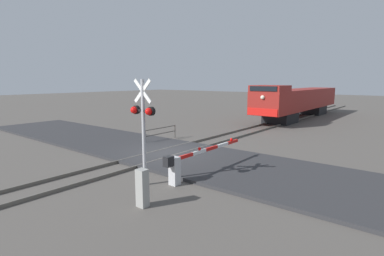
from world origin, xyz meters
The scene contains 9 objects.
ground_plane centered at (0.00, 0.00, 0.00)m, with size 160.00×160.00×0.00m, color #514C47.
rail_track_left centered at (-0.72, 0.00, 0.07)m, with size 0.08×80.00×0.15m, color #59544C.
rail_track_right centered at (0.72, 0.00, 0.07)m, with size 0.08×80.00×0.15m, color #59544C.
road_surface centered at (0.00, 0.00, 0.07)m, with size 36.00×5.91×0.14m, color #2D2D30.
locomotive centered at (0.00, 20.63, 1.94)m, with size 2.95×18.23×3.68m.
crossing_signal centered at (2.71, -4.24, 2.64)m, with size 1.18×0.33×4.22m.
crossing_gate centered at (3.63, -2.81, 0.78)m, with size 0.36×5.40×1.25m.
utility_cabinet centered at (4.20, -5.68, 0.64)m, with size 0.35×0.30×1.28m, color #999993.
guard_railing centered at (-2.93, 2.39, 0.63)m, with size 0.08×2.95×0.95m.
Camera 1 is at (11.37, -11.97, 4.18)m, focal length 27.91 mm.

